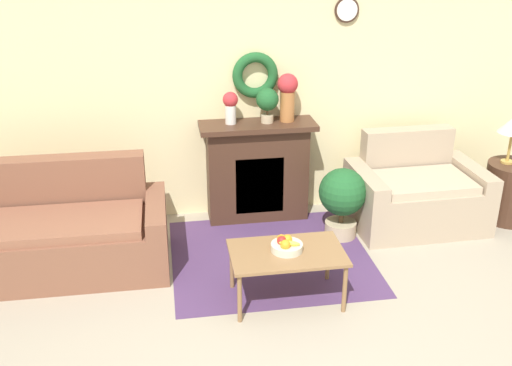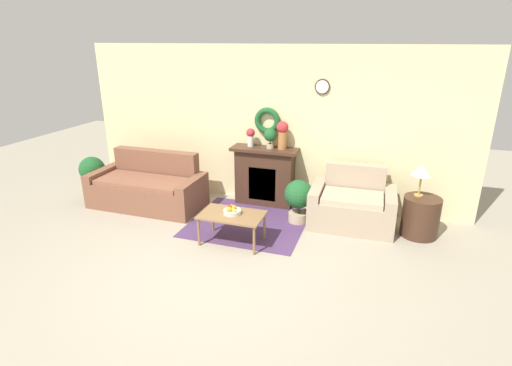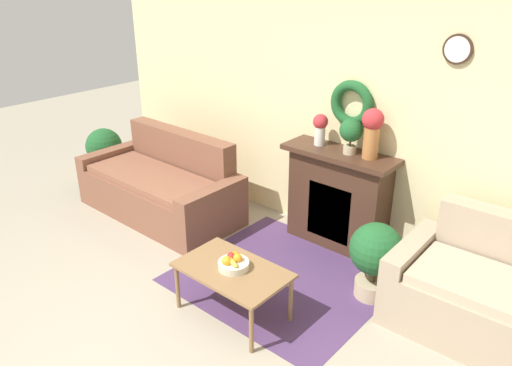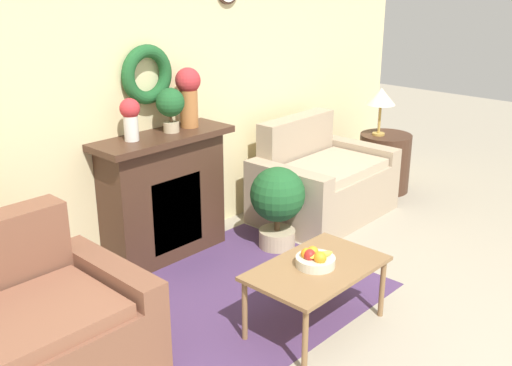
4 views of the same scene
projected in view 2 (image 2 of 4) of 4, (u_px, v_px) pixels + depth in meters
ground_plane at (203, 282)px, 4.83m from camera, size 16.00×16.00×0.00m
floor_rug at (248, 222)px, 6.40m from camera, size 1.80×1.66×0.01m
wall_back at (270, 126)px, 6.87m from camera, size 6.80×0.16×2.70m
fireplace at (265, 176)px, 6.98m from camera, size 1.15×0.41×1.02m
couch_left at (148, 188)px, 6.98m from camera, size 1.95×0.92×0.92m
loveseat_right at (352, 205)px, 6.24m from camera, size 1.30×0.91×0.91m
coffee_table at (232, 217)px, 5.65m from camera, size 0.90×0.56×0.44m
fruit_bowl at (232, 210)px, 5.63m from camera, size 0.25×0.25×0.12m
side_table_by_loveseat at (421, 217)px, 5.89m from camera, size 0.53×0.53×0.60m
table_lamp at (422, 171)px, 5.72m from camera, size 0.30×0.30×0.49m
vase_on_mantel_left at (251, 136)px, 6.83m from camera, size 0.15×0.15×0.31m
vase_on_mantel_right at (282, 133)px, 6.63m from camera, size 0.20×0.20×0.47m
potted_plant_on_mantel at (270, 136)px, 6.69m from camera, size 0.22×0.22×0.34m
potted_plant_floor_by_couch at (92, 171)px, 7.31m from camera, size 0.46×0.46×0.76m
potted_plant_floor_by_loveseat at (299, 197)px, 6.30m from camera, size 0.46×0.46×0.70m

